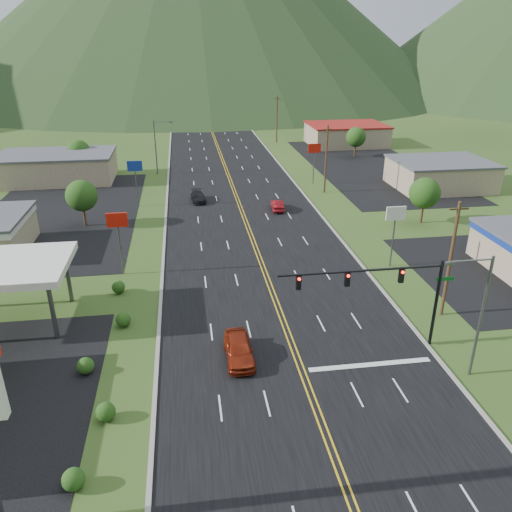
{
  "coord_description": "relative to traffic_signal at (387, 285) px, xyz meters",
  "views": [
    {
      "loc": [
        -7.38,
        -16.14,
        21.53
      ],
      "look_at": [
        -1.76,
        22.35,
        4.5
      ],
      "focal_mm": 35.0,
      "sensor_mm": 36.0,
      "label": 1
    }
  ],
  "objects": [
    {
      "name": "building_east_far",
      "position": [
        21.52,
        76.0,
        -3.07
      ],
      "size": [
        16.4,
        12.4,
        4.5
      ],
      "color": "tan",
      "rests_on": "ground"
    },
    {
      "name": "building_west_far",
      "position": [
        -34.48,
        54.0,
        -3.07
      ],
      "size": [
        18.4,
        11.4,
        4.5
      ],
      "color": "tan",
      "rests_on": "ground"
    },
    {
      "name": "tree_west_a",
      "position": [
        -26.48,
        31.0,
        -1.44
      ],
      "size": [
        3.84,
        3.84,
        5.82
      ],
      "color": "#382314",
      "rests_on": "ground"
    },
    {
      "name": "building_east_mid",
      "position": [
        25.52,
        41.0,
        -3.17
      ],
      "size": [
        14.4,
        11.4,
        4.3
      ],
      "color": "tan",
      "rests_on": "ground"
    },
    {
      "name": "pole_sign_east_a",
      "position": [
        6.52,
        14.0,
        -0.28
      ],
      "size": [
        2.0,
        0.18,
        6.4
      ],
      "color": "#59595E",
      "rests_on": "ground"
    },
    {
      "name": "traffic_signal",
      "position": [
        0.0,
        0.0,
        0.0
      ],
      "size": [
        13.1,
        0.43,
        7.0
      ],
      "color": "black",
      "rests_on": "ground"
    },
    {
      "name": "pole_sign_west_a",
      "position": [
        -20.48,
        16.0,
        -0.28
      ],
      "size": [
        2.0,
        0.18,
        6.4
      ],
      "color": "#59595E",
      "rests_on": "ground"
    },
    {
      "name": "pole_sign_west_b",
      "position": [
        -20.48,
        38.0,
        -0.28
      ],
      "size": [
        2.0,
        0.18,
        6.4
      ],
      "color": "#59595E",
      "rests_on": "ground"
    },
    {
      "name": "utility_pole_d",
      "position": [
        7.02,
        121.0,
        -0.2
      ],
      "size": [
        1.6,
        0.28,
        10.0
      ],
      "color": "#382314",
      "rests_on": "ground"
    },
    {
      "name": "utility_pole_a",
      "position": [
        7.02,
        4.0,
        -0.2
      ],
      "size": [
        1.6,
        0.28,
        10.0
      ],
      "color": "#382314",
      "rests_on": "ground"
    },
    {
      "name": "tree_west_b",
      "position": [
        -31.48,
        58.0,
        -1.44
      ],
      "size": [
        3.84,
        3.84,
        5.82
      ],
      "color": "#382314",
      "rests_on": "ground"
    },
    {
      "name": "gas_canopy",
      "position": [
        -28.48,
        8.0,
        -0.46
      ],
      "size": [
        10.0,
        8.0,
        5.3
      ],
      "color": "white",
      "rests_on": "ground"
    },
    {
      "name": "car_red_far",
      "position": [
        -1.62,
        33.6,
        -4.64
      ],
      "size": [
        1.76,
        4.26,
        1.37
      ],
      "primitive_type": "imported",
      "rotation": [
        0.0,
        0.0,
        3.07
      ],
      "color": "maroon",
      "rests_on": "ground"
    },
    {
      "name": "tree_east_b",
      "position": [
        19.52,
        64.0,
        -1.44
      ],
      "size": [
        3.84,
        3.84,
        5.82
      ],
      "color": "#382314",
      "rests_on": "ground"
    },
    {
      "name": "utility_pole_b",
      "position": [
        7.02,
        41.0,
        -0.2
      ],
      "size": [
        1.6,
        0.28,
        10.0
      ],
      "color": "#382314",
      "rests_on": "ground"
    },
    {
      "name": "pole_sign_east_b",
      "position": [
        6.52,
        46.0,
        -0.28
      ],
      "size": [
        2.0,
        0.18,
        6.4
      ],
      "color": "#59595E",
      "rests_on": "ground"
    },
    {
      "name": "car_dark_mid",
      "position": [
        -12.13,
        39.05,
        -4.68
      ],
      "size": [
        2.27,
        4.66,
        1.3
      ],
      "primitive_type": "imported",
      "rotation": [
        0.0,
        0.0,
        0.1
      ],
      "color": "black",
      "rests_on": "ground"
    },
    {
      "name": "tree_east_a",
      "position": [
        15.52,
        26.0,
        -1.44
      ],
      "size": [
        3.84,
        3.84,
        5.82
      ],
      "color": "#382314",
      "rests_on": "ground"
    },
    {
      "name": "utility_pole_c",
      "position": [
        7.02,
        81.0,
        -0.2
      ],
      "size": [
        1.6,
        0.28,
        10.0
      ],
      "color": "#382314",
      "rests_on": "ground"
    },
    {
      "name": "car_red_near",
      "position": [
        -10.71,
        0.08,
        -4.49
      ],
      "size": [
        2.04,
        4.94,
        1.68
      ],
      "primitive_type": "imported",
      "rotation": [
        0.0,
        0.0,
        0.01
      ],
      "color": "maroon",
      "rests_on": "ground"
    },
    {
      "name": "streetlight_east",
      "position": [
        4.7,
        -4.0,
        -0.15
      ],
      "size": [
        3.28,
        0.25,
        9.0
      ],
      "color": "#59595E",
      "rests_on": "ground"
    },
    {
      "name": "streetlight_west",
      "position": [
        -18.16,
        56.0,
        -0.15
      ],
      "size": [
        3.28,
        0.25,
        9.0
      ],
      "color": "#59595E",
      "rests_on": "ground"
    }
  ]
}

